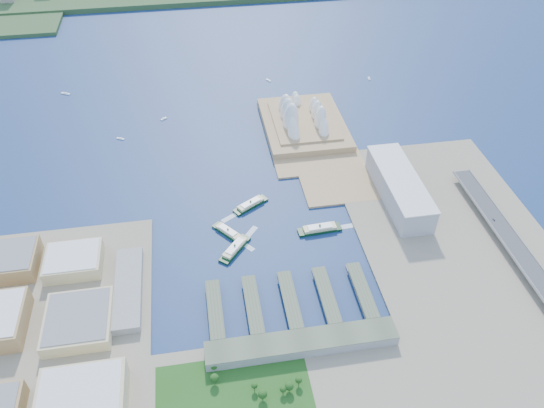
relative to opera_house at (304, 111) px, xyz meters
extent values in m
plane|color=#101D4D|center=(-105.00, -280.00, -32.00)|extent=(3000.00, 3000.00, 0.00)
cube|color=gray|center=(-355.00, -385.00, -30.50)|extent=(220.00, 390.00, 3.00)
cube|color=gray|center=(135.00, -330.00, -30.50)|extent=(240.00, 500.00, 3.00)
cube|color=#A5845A|center=(2.50, -20.00, -30.50)|extent=(135.00, 220.00, 3.00)
cube|color=#99999E|center=(90.00, -200.00, -11.50)|extent=(45.00, 155.00, 35.00)
cube|color=gray|center=(-90.00, -415.00, -23.00)|extent=(200.00, 28.00, 12.00)
imported|color=slate|center=(191.00, -275.88, -16.52)|extent=(1.75, 4.32, 1.25)
camera|label=1|loc=(-172.40, -725.98, 442.60)|focal=35.00mm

